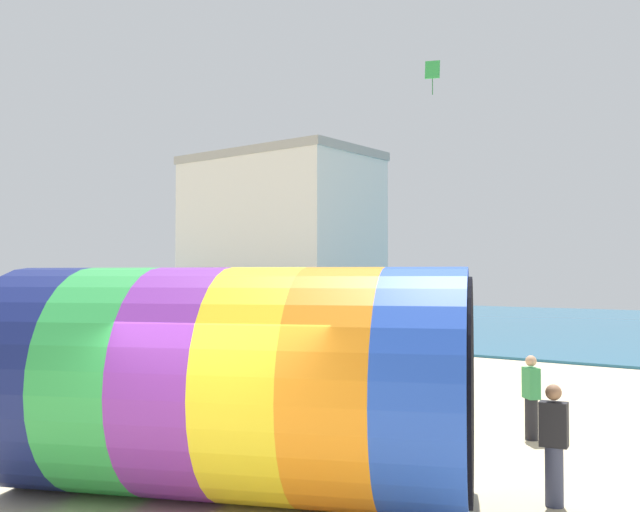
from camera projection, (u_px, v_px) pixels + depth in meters
name	position (u px, v px, depth m)	size (l,w,h in m)	color
giant_inflatable_tube	(233.00, 382.00, 9.86)	(7.19, 5.61, 3.19)	navy
kite_handler	(554.00, 444.00, 9.49)	(0.39, 0.28, 1.62)	#383D56
kite_green_diamond	(432.00, 70.00, 26.12)	(0.62, 0.52, 1.30)	green
bystander_mid_beach	(236.00, 361.00, 18.61)	(0.42, 0.39, 1.63)	black
bystander_far_left	(531.00, 397.00, 13.32)	(0.41, 0.41, 1.58)	black
promenade_building	(280.00, 240.00, 43.27)	(11.34, 7.02, 10.44)	silver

